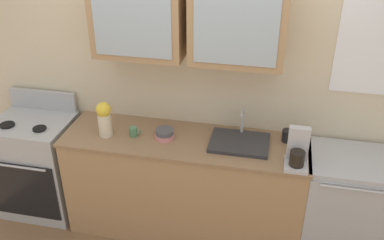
{
  "coord_description": "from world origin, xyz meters",
  "views": [
    {
      "loc": [
        0.68,
        -2.87,
        2.76
      ],
      "look_at": [
        0.06,
        0.0,
        1.11
      ],
      "focal_mm": 40.26,
      "sensor_mm": 36.0,
      "label": 1
    }
  ],
  "objects_px": {
    "bowl_stack": "(165,134)",
    "cup_near_sink": "(287,136)",
    "cup_near_bowls": "(134,131)",
    "dishwasher": "(341,207)",
    "stove_range": "(39,165)",
    "coffee_maker": "(297,152)",
    "vase": "(104,118)",
    "sink_faucet": "(239,142)"
  },
  "relations": [
    {
      "from": "cup_near_bowls",
      "to": "vase",
      "type": "bearing_deg",
      "value": -169.47
    },
    {
      "from": "sink_faucet",
      "to": "bowl_stack",
      "type": "bearing_deg",
      "value": -176.31
    },
    {
      "from": "cup_near_sink",
      "to": "cup_near_bowls",
      "type": "xyz_separation_m",
      "value": [
        -1.23,
        -0.18,
        -0.01
      ]
    },
    {
      "from": "cup_near_sink",
      "to": "coffee_maker",
      "type": "xyz_separation_m",
      "value": [
        0.07,
        -0.31,
        0.06
      ]
    },
    {
      "from": "vase",
      "to": "cup_near_sink",
      "type": "height_order",
      "value": "vase"
    },
    {
      "from": "stove_range",
      "to": "sink_faucet",
      "type": "bearing_deg",
      "value": 0.83
    },
    {
      "from": "bowl_stack",
      "to": "coffee_maker",
      "type": "distance_m",
      "value": 1.05
    },
    {
      "from": "stove_range",
      "to": "vase",
      "type": "relative_size",
      "value": 3.72
    },
    {
      "from": "sink_faucet",
      "to": "dishwasher",
      "type": "height_order",
      "value": "sink_faucet"
    },
    {
      "from": "vase",
      "to": "sink_faucet",
      "type": "bearing_deg",
      "value": 5.06
    },
    {
      "from": "stove_range",
      "to": "dishwasher",
      "type": "bearing_deg",
      "value": -0.09
    },
    {
      "from": "cup_near_bowls",
      "to": "dishwasher",
      "type": "relative_size",
      "value": 0.11
    },
    {
      "from": "bowl_stack",
      "to": "cup_near_sink",
      "type": "relative_size",
      "value": 1.28
    },
    {
      "from": "dishwasher",
      "to": "coffee_maker",
      "type": "distance_m",
      "value": 0.72
    },
    {
      "from": "vase",
      "to": "coffee_maker",
      "type": "bearing_deg",
      "value": -3.53
    },
    {
      "from": "stove_range",
      "to": "cup_near_sink",
      "type": "bearing_deg",
      "value": 3.97
    },
    {
      "from": "sink_faucet",
      "to": "cup_near_sink",
      "type": "height_order",
      "value": "sink_faucet"
    },
    {
      "from": "vase",
      "to": "cup_near_bowls",
      "type": "bearing_deg",
      "value": 10.53
    },
    {
      "from": "cup_near_bowls",
      "to": "coffee_maker",
      "type": "xyz_separation_m",
      "value": [
        1.3,
        -0.14,
        0.07
      ]
    },
    {
      "from": "stove_range",
      "to": "vase",
      "type": "distance_m",
      "value": 0.96
    },
    {
      "from": "bowl_stack",
      "to": "vase",
      "type": "bearing_deg",
      "value": -173.24
    },
    {
      "from": "cup_near_bowls",
      "to": "dishwasher",
      "type": "height_order",
      "value": "cup_near_bowls"
    },
    {
      "from": "vase",
      "to": "coffee_maker",
      "type": "height_order",
      "value": "vase"
    },
    {
      "from": "stove_range",
      "to": "sink_faucet",
      "type": "distance_m",
      "value": 1.88
    },
    {
      "from": "vase",
      "to": "coffee_maker",
      "type": "relative_size",
      "value": 1.03
    },
    {
      "from": "cup_near_bowls",
      "to": "dishwasher",
      "type": "distance_m",
      "value": 1.78
    },
    {
      "from": "cup_near_bowls",
      "to": "dishwasher",
      "type": "xyz_separation_m",
      "value": [
        1.71,
        0.02,
        -0.5
      ]
    },
    {
      "from": "bowl_stack",
      "to": "coffee_maker",
      "type": "xyz_separation_m",
      "value": [
        1.04,
        -0.15,
        0.07
      ]
    },
    {
      "from": "vase",
      "to": "cup_near_bowls",
      "type": "xyz_separation_m",
      "value": [
        0.22,
        0.04,
        -0.12
      ]
    },
    {
      "from": "cup_near_sink",
      "to": "coffee_maker",
      "type": "bearing_deg",
      "value": -77.24
    },
    {
      "from": "coffee_maker",
      "to": "dishwasher",
      "type": "bearing_deg",
      "value": 21.11
    },
    {
      "from": "sink_faucet",
      "to": "vase",
      "type": "distance_m",
      "value": 1.1
    },
    {
      "from": "dishwasher",
      "to": "stove_range",
      "type": "bearing_deg",
      "value": 179.91
    },
    {
      "from": "stove_range",
      "to": "cup_near_bowls",
      "type": "relative_size",
      "value": 11.28
    },
    {
      "from": "bowl_stack",
      "to": "cup_near_bowls",
      "type": "relative_size",
      "value": 1.59
    },
    {
      "from": "stove_range",
      "to": "dishwasher",
      "type": "relative_size",
      "value": 1.19
    },
    {
      "from": "sink_faucet",
      "to": "cup_near_bowls",
      "type": "relative_size",
      "value": 4.72
    },
    {
      "from": "sink_faucet",
      "to": "cup_near_sink",
      "type": "xyz_separation_m",
      "value": [
        0.37,
        0.12,
        0.03
      ]
    },
    {
      "from": "dishwasher",
      "to": "bowl_stack",
      "type": "bearing_deg",
      "value": -179.67
    },
    {
      "from": "cup_near_bowls",
      "to": "coffee_maker",
      "type": "relative_size",
      "value": 0.34
    },
    {
      "from": "bowl_stack",
      "to": "dishwasher",
      "type": "bearing_deg",
      "value": 0.33
    },
    {
      "from": "stove_range",
      "to": "cup_near_sink",
      "type": "xyz_separation_m",
      "value": [
        2.18,
        0.15,
        0.51
      ]
    }
  ]
}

